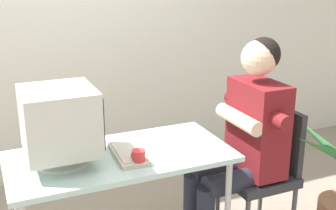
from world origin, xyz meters
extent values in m
cylinder|color=#B7B7BC|center=(0.56, 0.25, 0.35)|extent=(0.04, 0.04, 0.70)
cube|color=silver|center=(0.00, 0.00, 0.72)|extent=(1.24, 0.62, 0.03)
cylinder|color=silver|center=(-0.32, 0.00, 0.74)|extent=(0.27, 0.27, 0.02)
cylinder|color=silver|center=(-0.32, 0.00, 0.78)|extent=(0.06, 0.06, 0.06)
cube|color=silver|center=(-0.32, 0.00, 0.98)|extent=(0.36, 0.38, 0.34)
cube|color=black|center=(-0.13, 0.00, 0.98)|extent=(0.01, 0.32, 0.28)
cube|color=beige|center=(0.04, 0.01, 0.74)|extent=(0.18, 0.45, 0.02)
cube|color=beige|center=(0.04, 0.01, 0.76)|extent=(0.15, 0.40, 0.01)
cylinder|color=#4C4C51|center=(0.72, 0.13, 0.20)|extent=(0.03, 0.03, 0.40)
cylinder|color=#4C4C51|center=(1.07, 0.13, 0.20)|extent=(0.03, 0.03, 0.40)
cube|color=#2D2D33|center=(0.90, -0.04, 0.43)|extent=(0.41, 0.41, 0.06)
cube|color=#2D2D33|center=(1.08, -0.04, 0.67)|extent=(0.04, 0.37, 0.41)
cube|color=maroon|center=(0.88, -0.04, 0.78)|extent=(0.22, 0.40, 0.58)
sphere|color=beige|center=(0.86, -0.04, 1.21)|extent=(0.21, 0.21, 0.21)
sphere|color=black|center=(0.89, -0.04, 1.23)|extent=(0.20, 0.20, 0.20)
cylinder|color=#262838|center=(0.68, -0.13, 0.48)|extent=(0.40, 0.14, 0.14)
cylinder|color=#262838|center=(0.68, 0.05, 0.48)|extent=(0.40, 0.14, 0.14)
cylinder|color=#262838|center=(0.48, 0.05, 0.24)|extent=(0.11, 0.11, 0.48)
cylinder|color=maroon|center=(0.86, -0.27, 0.90)|extent=(0.09, 0.14, 0.09)
cylinder|color=maroon|center=(0.86, 0.19, 0.90)|extent=(0.09, 0.14, 0.09)
cylinder|color=beige|center=(0.74, -0.04, 0.85)|extent=(0.09, 0.40, 0.09)
cone|color=#2E6733|center=(1.33, -0.13, 0.64)|extent=(0.22, 0.50, 0.32)
cone|color=#2E6733|center=(1.22, -0.30, 0.66)|extent=(0.51, 0.11, 0.31)
cylinder|color=red|center=(0.05, -0.17, 0.77)|extent=(0.07, 0.07, 0.08)
torus|color=red|center=(0.05, -0.13, 0.77)|extent=(0.06, 0.01, 0.06)
camera|label=1|loc=(-0.65, -2.13, 1.72)|focal=46.37mm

